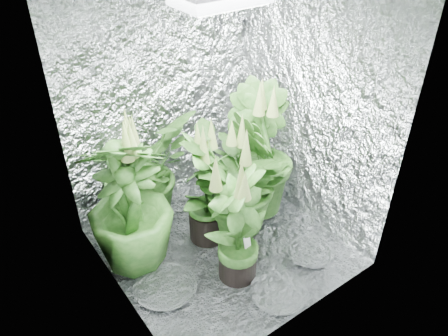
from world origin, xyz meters
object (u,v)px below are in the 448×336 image
object	(u,v)px
plant_b	(206,190)
plant_d	(129,204)
plant_a	(141,170)
circulation_fan	(241,172)
plant_e	(239,185)
plant_f	(238,226)
plant_c	(258,154)

from	to	relation	value
plant_b	plant_d	size ratio (longest dim) A/B	0.87
plant_a	plant_b	size ratio (longest dim) A/B	1.07
circulation_fan	plant_e	bearing A→B (deg)	-134.50
plant_a	plant_e	world-z (taller)	plant_a
plant_d	plant_f	bearing A→B (deg)	-46.23
plant_b	plant_c	bearing A→B (deg)	6.06
plant_f	circulation_fan	bearing A→B (deg)	50.90
plant_b	plant_d	distance (m)	0.58
plant_c	plant_e	world-z (taller)	plant_c
plant_b	plant_e	bearing A→B (deg)	-24.52
plant_a	plant_d	size ratio (longest dim) A/B	0.93
plant_c	plant_f	size ratio (longest dim) A/B	1.18
plant_a	plant_e	size ratio (longest dim) A/B	0.99
plant_a	circulation_fan	bearing A→B (deg)	-5.32
plant_b	plant_f	xyz separation A→B (m)	(-0.05, -0.45, 0.00)
plant_e	plant_b	bearing A→B (deg)	155.48
plant_b	plant_c	size ratio (longest dim) A/B	0.85
circulation_fan	plant_b	bearing A→B (deg)	-152.89
plant_c	plant_d	size ratio (longest dim) A/B	1.02
plant_c	circulation_fan	bearing A→B (deg)	71.70
plant_a	circulation_fan	world-z (taller)	plant_a
plant_a	plant_b	distance (m)	0.56
plant_a	plant_d	bearing A→B (deg)	-125.24
plant_b	plant_e	size ratio (longest dim) A/B	0.92
plant_b	plant_c	world-z (taller)	plant_c
plant_b	circulation_fan	distance (m)	0.81
plant_a	plant_d	xyz separation A→B (m)	(-0.28, -0.40, 0.06)
plant_c	circulation_fan	distance (m)	0.54
plant_c	plant_e	xyz separation A→B (m)	(-0.30, -0.16, -0.08)
plant_d	plant_f	size ratio (longest dim) A/B	1.16
plant_b	plant_a	bearing A→B (deg)	120.61
plant_b	plant_c	distance (m)	0.54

